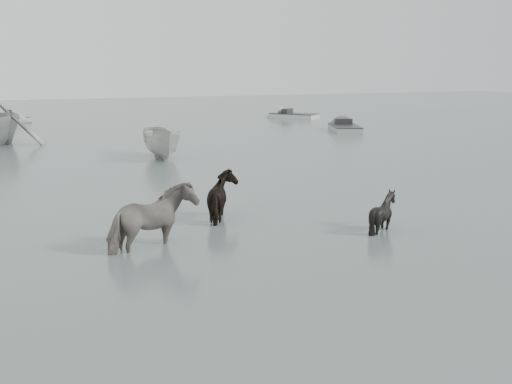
# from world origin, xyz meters

# --- Properties ---
(ground) EXTENTS (140.00, 140.00, 0.00)m
(ground) POSITION_xyz_m (0.00, 0.00, 0.00)
(ground) COLOR #4D5C57
(ground) RESTS_ON ground
(pony_pinto) EXTENTS (2.35, 1.75, 1.80)m
(pony_pinto) POSITION_xyz_m (-3.09, -0.10, 0.90)
(pony_pinto) COLOR black
(pony_pinto) RESTS_ON ground
(pony_dark) EXTENTS (1.36, 1.58, 1.55)m
(pony_dark) POSITION_xyz_m (-0.53, 1.98, 0.78)
(pony_dark) COLOR black
(pony_dark) RESTS_ON ground
(pony_black) EXTENTS (1.27, 1.17, 1.25)m
(pony_black) POSITION_xyz_m (2.65, -0.82, 0.62)
(pony_black) COLOR black
(pony_black) RESTS_ON ground
(boat_small) EXTENTS (1.80, 4.05, 1.52)m
(boat_small) POSITION_xyz_m (0.95, 14.00, 0.76)
(boat_small) COLOR #B4B4AF
(boat_small) RESTS_ON ground
(skiff_port) EXTENTS (3.60, 5.81, 0.75)m
(skiff_port) POSITION_xyz_m (14.79, 21.17, 0.38)
(skiff_port) COLOR #9B9D9B
(skiff_port) RESTS_ON ground
(skiff_mid) EXTENTS (5.12, 4.37, 0.75)m
(skiff_mid) POSITION_xyz_m (-5.08, 36.67, 0.38)
(skiff_mid) COLOR #969996
(skiff_mid) RESTS_ON ground
(skiff_star) EXTENTS (4.39, 5.06, 0.75)m
(skiff_star) POSITION_xyz_m (16.44, 31.63, 0.38)
(skiff_star) COLOR silver
(skiff_star) RESTS_ON ground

